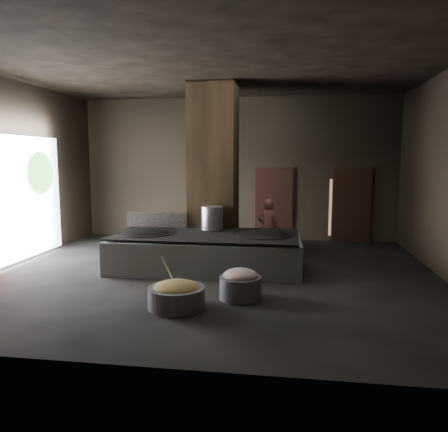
% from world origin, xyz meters
% --- Properties ---
extents(floor, '(10.00, 9.00, 0.10)m').
position_xyz_m(floor, '(0.00, 0.00, -0.05)').
color(floor, black).
rests_on(floor, ground).
extents(ceiling, '(10.00, 9.00, 0.10)m').
position_xyz_m(ceiling, '(0.00, 0.00, 4.55)').
color(ceiling, black).
rests_on(ceiling, back_wall).
extents(back_wall, '(10.00, 0.10, 4.50)m').
position_xyz_m(back_wall, '(0.00, 4.55, 2.25)').
color(back_wall, black).
rests_on(back_wall, ground).
extents(front_wall, '(10.00, 0.10, 4.50)m').
position_xyz_m(front_wall, '(0.00, -4.55, 2.25)').
color(front_wall, black).
rests_on(front_wall, ground).
extents(left_wall, '(0.10, 9.00, 4.50)m').
position_xyz_m(left_wall, '(-5.05, 0.00, 2.25)').
color(left_wall, black).
rests_on(left_wall, ground).
extents(pillar, '(1.20, 1.20, 4.50)m').
position_xyz_m(pillar, '(-0.30, 1.90, 2.25)').
color(pillar, black).
rests_on(pillar, ground).
extents(hearth_platform, '(4.44, 2.24, 0.76)m').
position_xyz_m(hearth_platform, '(-0.23, 0.46, 0.38)').
color(hearth_platform, '#A7BAA9').
rests_on(hearth_platform, ground).
extents(platform_cap, '(4.28, 2.06, 0.03)m').
position_xyz_m(platform_cap, '(-0.23, 0.46, 0.82)').
color(platform_cap, black).
rests_on(platform_cap, hearth_platform).
extents(wok_left, '(1.38, 1.38, 0.38)m').
position_xyz_m(wok_left, '(-1.68, 0.41, 0.75)').
color(wok_left, black).
rests_on(wok_left, hearth_platform).
extents(wok_left_rim, '(1.41, 1.41, 0.05)m').
position_xyz_m(wok_left_rim, '(-1.68, 0.41, 0.82)').
color(wok_left_rim, black).
rests_on(wok_left_rim, hearth_platform).
extents(wok_right, '(1.29, 1.29, 0.36)m').
position_xyz_m(wok_right, '(1.12, 0.51, 0.75)').
color(wok_right, black).
rests_on(wok_right, hearth_platform).
extents(wok_right_rim, '(1.31, 1.31, 0.05)m').
position_xyz_m(wok_right_rim, '(1.12, 0.51, 0.82)').
color(wok_right_rim, black).
rests_on(wok_right_rim, hearth_platform).
extents(stock_pot, '(0.53, 0.53, 0.57)m').
position_xyz_m(stock_pot, '(-0.18, 1.01, 1.13)').
color(stock_pot, '#BABCC2').
rests_on(stock_pot, hearth_platform).
extents(splash_guard, '(1.52, 0.11, 0.38)m').
position_xyz_m(splash_guard, '(-1.68, 1.21, 1.03)').
color(splash_guard, black).
rests_on(splash_guard, hearth_platform).
extents(cook, '(0.63, 0.48, 1.54)m').
position_xyz_m(cook, '(1.12, 2.05, 0.77)').
color(cook, '#9A5B4E').
rests_on(cook, ground).
extents(veg_basin, '(1.10, 1.10, 0.37)m').
position_xyz_m(veg_basin, '(-0.24, -2.30, 0.18)').
color(veg_basin, slate).
rests_on(veg_basin, ground).
extents(veg_fill, '(0.82, 0.82, 0.25)m').
position_xyz_m(veg_fill, '(-0.24, -2.30, 0.35)').
color(veg_fill, olive).
rests_on(veg_fill, veg_basin).
extents(ladle, '(0.23, 0.35, 0.71)m').
position_xyz_m(ladle, '(-0.39, -2.15, 0.55)').
color(ladle, '#BABCC2').
rests_on(ladle, veg_basin).
extents(meat_basin, '(0.90, 0.90, 0.42)m').
position_xyz_m(meat_basin, '(0.82, -1.67, 0.21)').
color(meat_basin, slate).
rests_on(meat_basin, ground).
extents(meat_fill, '(0.64, 0.64, 0.25)m').
position_xyz_m(meat_fill, '(0.82, -1.67, 0.45)').
color(meat_fill, '#B1736A').
rests_on(meat_fill, meat_basin).
extents(doorway_near, '(1.18, 0.08, 2.38)m').
position_xyz_m(doorway_near, '(1.20, 4.45, 1.10)').
color(doorway_near, black).
rests_on(doorway_near, ground).
extents(doorway_near_glow, '(0.87, 0.04, 2.07)m').
position_xyz_m(doorway_near_glow, '(1.32, 4.69, 1.05)').
color(doorway_near_glow, '#8C6647').
rests_on(doorway_near_glow, ground).
extents(doorway_far, '(1.18, 0.08, 2.38)m').
position_xyz_m(doorway_far, '(3.60, 4.45, 1.10)').
color(doorway_far, black).
rests_on(doorway_far, ground).
extents(doorway_far_glow, '(0.75, 0.04, 1.78)m').
position_xyz_m(doorway_far_glow, '(3.30, 4.51, 1.05)').
color(doorway_far_glow, '#8C6647').
rests_on(doorway_far_glow, ground).
extents(left_opening, '(0.04, 4.20, 3.10)m').
position_xyz_m(left_opening, '(-4.95, 0.20, 1.60)').
color(left_opening, white).
rests_on(left_opening, ground).
extents(tree_silhouette, '(0.28, 1.10, 1.10)m').
position_xyz_m(tree_silhouette, '(-4.85, 1.30, 2.20)').
color(tree_silhouette, '#194714').
rests_on(tree_silhouette, left_opening).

